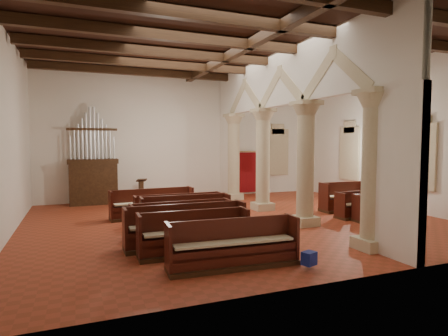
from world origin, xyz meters
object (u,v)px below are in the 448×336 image
Objects in this scene: pipe_organ at (93,173)px; nave_pew_0 at (234,251)px; aisle_pew_0 at (376,212)px; lectern at (141,192)px; processional_banner at (262,180)px.

nave_pew_0 is (2.49, -9.96, -1.02)m from pipe_organ.
pipe_organ is at bearing 144.15° from aisle_pew_0.
lectern is 9.96m from nave_pew_0.
processional_banner is (5.97, -0.51, 0.36)m from lectern.
processional_banner is 6.93m from aisle_pew_0.
processional_banner reaches higher than lectern.
lectern is 0.36× the size of nave_pew_0.
aisle_pew_0 is at bearing -67.57° from processional_banner.
pipe_organ is at bearing 107.13° from nave_pew_0.
processional_banner is (8.05, -0.52, -0.56)m from pipe_organ.
lectern is 0.65× the size of aisle_pew_0.
pipe_organ reaches higher than processional_banner.
pipe_organ reaches higher than aisle_pew_0.
lectern reaches higher than nave_pew_0.
lectern is at bearing -170.16° from processional_banner.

